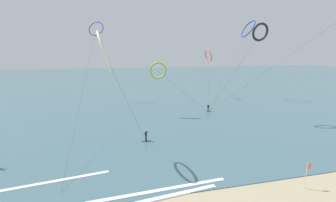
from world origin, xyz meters
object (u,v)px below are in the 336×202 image
surfer_navy (146,136)px  kite_ivory (105,53)px  kite_lime (158,70)px  kite_charcoal (260,32)px  surfer_magenta (208,108)px  beach_flag (307,171)px  kite_violet (96,29)px  kite_coral (208,56)px  kite_cobalt (248,29)px

surfer_navy → kite_ivory: kite_ivory is taller
kite_lime → kite_charcoal: bearing=-0.6°
surfer_navy → kite_charcoal: bearing=-44.2°
surfer_magenta → beach_flag: size_ratio=0.64×
surfer_magenta → kite_ivory: kite_ivory is taller
kite_violet → kite_coral: bearing=20.8°
kite_lime → kite_coral: (18.65, 18.03, 2.66)m
kite_coral → kite_cobalt: bearing=-123.1°
kite_cobalt → beach_flag: bearing=-21.1°
kite_violet → beach_flag: (19.77, -51.62, -17.26)m
kite_lime → beach_flag: kite_lime is taller
kite_ivory → kite_coral: size_ratio=0.81×
kite_violet → kite_charcoal: kite_violet is taller
kite_violet → kite_coral: size_ratio=2.59×
surfer_magenta → kite_charcoal: (5.18, -9.61, 15.64)m
surfer_magenta → kite_charcoal: bearing=-57.4°
kite_violet → beach_flag: bearing=-42.4°
surfer_navy → kite_violet: kite_violet is taller
kite_lime → kite_cobalt: 32.28m
kite_ivory → kite_lime: bearing=-26.3°
kite_charcoal → surfer_navy: bearing=10.8°
kite_ivory → beach_flag: bearing=-119.6°
surfer_magenta → kite_charcoal: kite_charcoal is taller
surfer_magenta → kite_cobalt: kite_cobalt is taller
kite_coral → kite_charcoal: bearing=170.9°
surfer_navy → beach_flag: (12.76, -16.45, 0.95)m
kite_coral → beach_flag: bearing=162.5°
kite_coral → kite_ivory: bearing=137.6°
beach_flag → kite_ivory: bearing=149.1°
beach_flag → kite_violet: bearing=111.0°
kite_cobalt → kite_lime: bearing=-61.2°
surfer_magenta → kite_violet: kite_violet is taller
kite_charcoal → beach_flag: size_ratio=6.82×
beach_flag → kite_charcoal: bearing=68.0°
kite_coral → beach_flag: kite_coral is taller
surfer_magenta → kite_ivory: bearing=-132.2°
kite_charcoal → kite_lime: bearing=-30.6°
kite_cobalt → kite_ivory: bearing=-45.7°
kite_lime → kite_ivory: kite_ivory is taller
kite_charcoal → beach_flag: 27.79m
surfer_navy → kite_ivory: 14.32m
kite_cobalt → kite_coral: kite_cobalt is taller
surfer_navy → kite_violet: (-7.01, 35.17, 18.22)m
kite_violet → kite_charcoal: 41.36m
surfer_magenta → kite_lime: kite_lime is taller
kite_lime → kite_charcoal: (16.68, -8.62, 7.02)m
surfer_navy → kite_cobalt: bearing=-18.6°
surfer_magenta → kite_coral: bearing=71.5°
kite_ivory → kite_coral: bearing=-36.2°
kite_charcoal → kite_coral: kite_charcoal is taller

